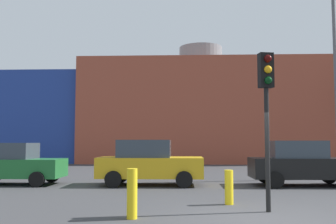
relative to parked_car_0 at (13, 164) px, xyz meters
name	(u,v)px	position (x,y,z in m)	size (l,w,h in m)	color
ground_plane	(259,218)	(8.75, -6.51, -0.85)	(200.00, 200.00, 0.00)	#38383A
building_backdrop	(201,116)	(8.69, 19.86, 3.29)	(38.91, 11.51, 10.59)	#9E4733
parked_car_0	(13,164)	(0.00, 0.00, 0.00)	(3.94, 1.94, 1.71)	#1E662D
parked_car_1	(149,163)	(5.61, 0.00, 0.06)	(4.23, 2.07, 1.83)	gold
parked_car_2	(302,163)	(11.75, 0.00, 0.05)	(4.16, 2.04, 1.80)	black
traffic_light_island	(267,94)	(9.14, -5.80, 2.12)	(0.40, 0.39, 4.04)	black
bollard_yellow_0	(229,187)	(8.29, -4.67, -0.37)	(0.24, 0.24, 0.96)	yellow
bollard_yellow_1	(132,194)	(5.83, -6.78, -0.28)	(0.24, 0.24, 1.14)	yellow
street_lamp	(336,72)	(14.35, 2.85, 4.27)	(0.80, 0.24, 9.15)	#59595E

